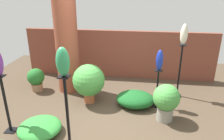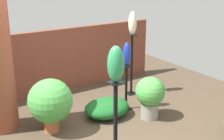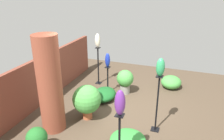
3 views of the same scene
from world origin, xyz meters
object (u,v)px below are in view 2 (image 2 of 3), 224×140
pedestal_cobalt (126,90)px  potted_plant_mid_left (150,95)px  potted_plant_walkway_edge (50,102)px  art_vase_ivory (132,23)px  art_vase_cobalt (127,54)px  art_vase_jade (116,64)px  pedestal_ivory (132,67)px

pedestal_cobalt → potted_plant_mid_left: (0.15, -0.55, 0.06)m
potted_plant_walkway_edge → art_vase_ivory: bearing=15.5°
art_vase_cobalt → potted_plant_walkway_edge: size_ratio=0.49×
pedestal_cobalt → art_vase_cobalt: 0.73m
art_vase_jade → potted_plant_walkway_edge: bearing=93.3°
pedestal_ivory → pedestal_cobalt: bearing=-134.1°
art_vase_ivory → art_vase_cobalt: bearing=-134.1°
art_vase_ivory → potted_plant_mid_left: bearing=-110.0°
art_vase_cobalt → art_vase_jade: art_vase_jade is taller
art_vase_ivory → art_vase_cobalt: (-0.56, -0.57, -0.45)m
pedestal_ivory → potted_plant_mid_left: bearing=-110.0°
pedestal_ivory → pedestal_cobalt: (-0.56, -0.57, -0.21)m
art_vase_cobalt → potted_plant_walkway_edge: art_vase_cobalt is taller
pedestal_ivory → art_vase_cobalt: bearing=-134.1°
pedestal_cobalt → art_vase_jade: 2.67m
art_vase_jade → potted_plant_mid_left: size_ratio=0.53×
art_vase_cobalt → art_vase_jade: (-1.48, -1.83, 0.53)m
pedestal_cobalt → art_vase_jade: (-1.48, -1.83, 1.26)m
art_vase_ivory → art_vase_jade: 3.15m
pedestal_ivory → art_vase_ivory: bearing=0.0°
art_vase_ivory → potted_plant_mid_left: 1.64m
pedestal_ivory → art_vase_cobalt: size_ratio=2.90×
pedestal_cobalt → art_vase_cobalt: art_vase_cobalt is taller
art_vase_ivory → art_vase_jade: (-2.04, -2.40, 0.08)m
potted_plant_walkway_edge → potted_plant_mid_left: bearing=-16.8°
pedestal_cobalt → potted_plant_walkway_edge: bearing=-179.2°
art_vase_cobalt → pedestal_ivory: bearing=45.9°
art_vase_cobalt → potted_plant_walkway_edge: bearing=-179.2°
art_vase_jade → potted_plant_walkway_edge: art_vase_jade is taller
potted_plant_walkway_edge → art_vase_cobalt: bearing=0.8°
art_vase_cobalt → art_vase_ivory: bearing=45.9°
pedestal_ivory → art_vase_ivory: (0.00, 0.00, 0.97)m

